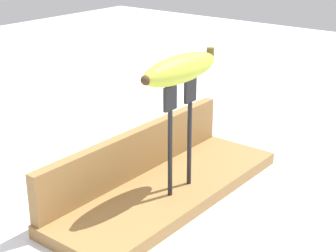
{
  "coord_description": "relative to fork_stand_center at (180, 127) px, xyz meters",
  "views": [
    {
      "loc": [
        -0.6,
        -0.47,
        0.41
      ],
      "look_at": [
        0.0,
        0.0,
        0.12
      ],
      "focal_mm": 56.93,
      "sensor_mm": 36.0,
      "label": 1
    }
  ],
  "objects": [
    {
      "name": "ground_plane",
      "position": [
        0.0,
        0.02,
        -0.12
      ],
      "size": [
        3.0,
        3.0,
        0.0
      ],
      "primitive_type": "plane",
      "color": "silver"
    },
    {
      "name": "wooden_board",
      "position": [
        0.0,
        0.02,
        -0.11
      ],
      "size": [
        0.43,
        0.15,
        0.02
      ],
      "primitive_type": "cube",
      "color": "olive",
      "rests_on": "ground"
    },
    {
      "name": "fork_stand_center",
      "position": [
        0.0,
        0.0,
        0.0
      ],
      "size": [
        0.07,
        0.01,
        0.17
      ],
      "color": "black",
      "rests_on": "wooden_board"
    },
    {
      "name": "board_backstop",
      "position": [
        0.0,
        0.09,
        -0.07
      ],
      "size": [
        0.43,
        0.02,
        0.08
      ],
      "primitive_type": "cube",
      "color": "olive",
      "rests_on": "wooden_board"
    },
    {
      "name": "banana_raised_center",
      "position": [
        -0.0,
        0.0,
        0.09
      ],
      "size": [
        0.17,
        0.04,
        0.04
      ],
      "color": "#B2C138",
      "rests_on": "fork_stand_center"
    }
  ]
}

